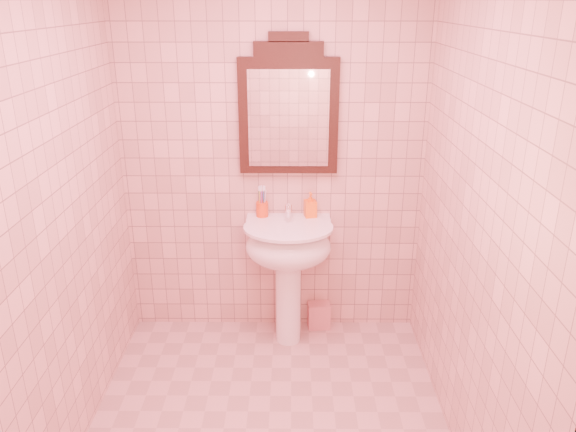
{
  "coord_description": "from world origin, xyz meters",
  "views": [
    {
      "loc": [
        0.12,
        -2.48,
        2.23
      ],
      "look_at": [
        0.1,
        0.55,
        1.06
      ],
      "focal_mm": 35.0,
      "sensor_mm": 36.0,
      "label": 1
    }
  ],
  "objects_px": {
    "pedestal_sink": "(288,254)",
    "toothbrush_cup": "(262,209)",
    "towel": "(319,315)",
    "mirror": "(289,110)",
    "soap_dispenser": "(310,205)"
  },
  "relations": [
    {
      "from": "pedestal_sink",
      "to": "soap_dispenser",
      "type": "bearing_deg",
      "value": 48.47
    },
    {
      "from": "mirror",
      "to": "toothbrush_cup",
      "type": "distance_m",
      "value": 0.68
    },
    {
      "from": "pedestal_sink",
      "to": "toothbrush_cup",
      "type": "height_order",
      "value": "toothbrush_cup"
    },
    {
      "from": "toothbrush_cup",
      "to": "towel",
      "type": "height_order",
      "value": "toothbrush_cup"
    },
    {
      "from": "pedestal_sink",
      "to": "toothbrush_cup",
      "type": "distance_m",
      "value": 0.35
    },
    {
      "from": "soap_dispenser",
      "to": "toothbrush_cup",
      "type": "bearing_deg",
      "value": 168.77
    },
    {
      "from": "pedestal_sink",
      "to": "soap_dispenser",
      "type": "height_order",
      "value": "soap_dispenser"
    },
    {
      "from": "mirror",
      "to": "soap_dispenser",
      "type": "height_order",
      "value": "mirror"
    },
    {
      "from": "pedestal_sink",
      "to": "soap_dispenser",
      "type": "relative_size",
      "value": 5.09
    },
    {
      "from": "toothbrush_cup",
      "to": "soap_dispenser",
      "type": "distance_m",
      "value": 0.32
    },
    {
      "from": "soap_dispenser",
      "to": "towel",
      "type": "xyz_separation_m",
      "value": [
        0.07,
        0.0,
        -0.85
      ]
    },
    {
      "from": "pedestal_sink",
      "to": "toothbrush_cup",
      "type": "bearing_deg",
      "value": 136.5
    },
    {
      "from": "pedestal_sink",
      "to": "mirror",
      "type": "height_order",
      "value": "mirror"
    },
    {
      "from": "pedestal_sink",
      "to": "toothbrush_cup",
      "type": "xyz_separation_m",
      "value": [
        -0.18,
        0.17,
        0.26
      ]
    },
    {
      "from": "towel",
      "to": "mirror",
      "type": "bearing_deg",
      "value": 171.6
    }
  ]
}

